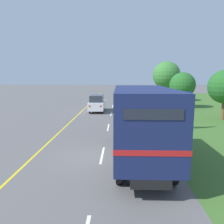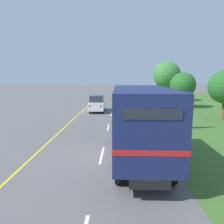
# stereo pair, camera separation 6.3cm
# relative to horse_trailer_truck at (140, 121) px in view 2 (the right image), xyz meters

# --- Properties ---
(ground_plane) EXTENTS (200.00, 200.00, 0.00)m
(ground_plane) POSITION_rel_horse_trailer_truck_xyz_m (-2.01, 0.32, -2.08)
(ground_plane) COLOR #5B5959
(edge_line_yellow) EXTENTS (0.12, 60.95, 0.01)m
(edge_line_yellow) POSITION_rel_horse_trailer_truck_xyz_m (-5.71, 14.65, -2.07)
(edge_line_yellow) COLOR yellow
(edge_line_yellow) RESTS_ON ground
(centre_dash_near) EXTENTS (0.12, 2.60, 0.01)m
(centre_dash_near) POSITION_rel_horse_trailer_truck_xyz_m (-2.01, 0.64, -2.07)
(centre_dash_near) COLOR white
(centre_dash_near) RESTS_ON ground
(centre_dash_mid_a) EXTENTS (0.12, 2.60, 0.01)m
(centre_dash_mid_a) POSITION_rel_horse_trailer_truck_xyz_m (-2.01, 7.24, -2.07)
(centre_dash_mid_a) COLOR white
(centre_dash_mid_a) RESTS_ON ground
(centre_dash_mid_b) EXTENTS (0.12, 2.60, 0.01)m
(centre_dash_mid_b) POSITION_rel_horse_trailer_truck_xyz_m (-2.01, 13.84, -2.07)
(centre_dash_mid_b) COLOR white
(centre_dash_mid_b) RESTS_ON ground
(centre_dash_far) EXTENTS (0.12, 2.60, 0.01)m
(centre_dash_far) POSITION_rel_horse_trailer_truck_xyz_m (-2.01, 20.44, -2.07)
(centre_dash_far) COLOR white
(centre_dash_far) RESTS_ON ground
(centre_dash_farthest) EXTENTS (0.12, 2.60, 0.01)m
(centre_dash_farthest) POSITION_rel_horse_trailer_truck_xyz_m (-2.01, 27.04, -2.07)
(centre_dash_farthest) COLOR white
(centre_dash_farthest) RESTS_ON ground
(horse_trailer_truck) EXTENTS (2.58, 8.62, 3.75)m
(horse_trailer_truck) POSITION_rel_horse_trailer_truck_xyz_m (0.00, 0.00, 0.00)
(horse_trailer_truck) COLOR black
(horse_trailer_truck) RESTS_ON ground
(lead_car_white) EXTENTS (1.80, 4.30, 2.02)m
(lead_car_white) POSITION_rel_horse_trailer_truck_xyz_m (-3.79, 15.54, -1.06)
(lead_car_white) COLOR black
(lead_car_white) RESTS_ON ground
(highway_sign) EXTENTS (1.82, 0.09, 3.11)m
(highway_sign) POSITION_rel_horse_trailer_truck_xyz_m (3.74, 6.56, -0.02)
(highway_sign) COLOR #9E9EA3
(highway_sign) RESTS_ON ground
(roadside_tree_mid) EXTENTS (3.47, 3.47, 4.82)m
(roadside_tree_mid) POSITION_rel_horse_trailer_truck_xyz_m (7.53, 19.35, 1.00)
(roadside_tree_mid) COLOR brown
(roadside_tree_mid) RESTS_ON ground
(roadside_tree_far) EXTENTS (4.66, 4.66, 6.78)m
(roadside_tree_far) POSITION_rel_horse_trailer_truck_xyz_m (7.00, 27.33, 2.36)
(roadside_tree_far) COLOR brown
(roadside_tree_far) RESTS_ON ground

